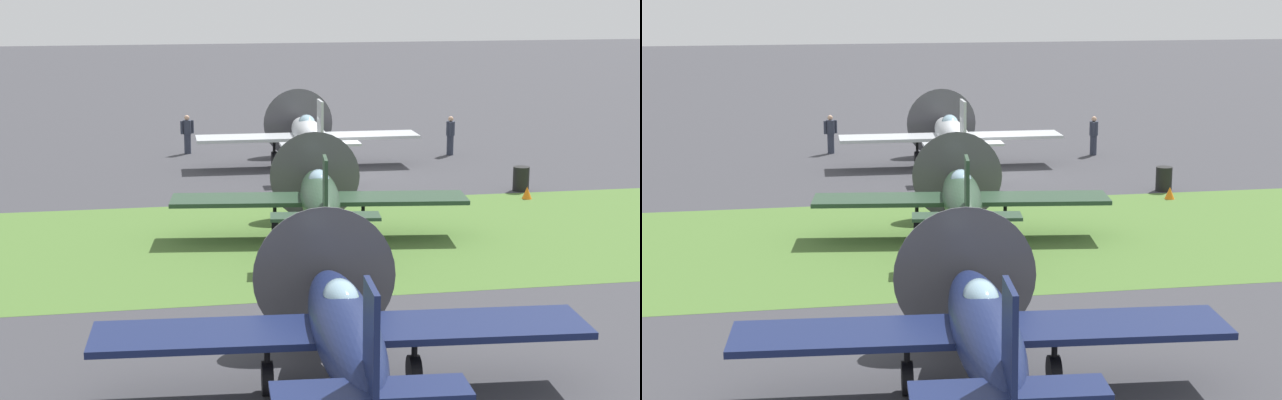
# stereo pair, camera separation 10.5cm
# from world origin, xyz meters

# --- Properties ---
(ground_plane) EXTENTS (160.00, 160.00, 0.00)m
(ground_plane) POSITION_xyz_m (0.00, 0.00, 0.00)
(ground_plane) COLOR #38383D
(grass_verge) EXTENTS (120.00, 11.00, 0.01)m
(grass_verge) POSITION_xyz_m (0.00, -9.96, 0.00)
(grass_verge) COLOR #476B2D
(grass_verge) RESTS_ON ground
(airplane_lead) EXTENTS (9.27, 7.37, 3.32)m
(airplane_lead) POSITION_xyz_m (-1.00, 1.90, 1.39)
(airplane_lead) COLOR #B2B7BC
(airplane_lead) RESTS_ON ground
(airplane_wingman) EXTENTS (9.04, 7.18, 3.20)m
(airplane_wingman) POSITION_xyz_m (-2.63, -9.76, 1.34)
(airplane_wingman) COLOR #233D28
(airplane_wingman) RESTS_ON ground
(airplane_trail) EXTENTS (9.49, 7.50, 3.38)m
(airplane_trail) POSITION_xyz_m (-4.26, -21.40, 1.41)
(airplane_trail) COLOR #141E47
(airplane_trail) RESTS_ON ground
(ground_crew_chief) EXTENTS (0.38, 0.60, 1.73)m
(ground_crew_chief) POSITION_xyz_m (5.69, 3.75, 0.91)
(ground_crew_chief) COLOR #2D3342
(ground_crew_chief) RESTS_ON ground
(ground_crew_mechanic) EXTENTS (0.60, 0.38, 1.73)m
(ground_crew_mechanic) POSITION_xyz_m (-5.78, 6.18, 0.91)
(ground_crew_mechanic) COLOR #2D3342
(ground_crew_mechanic) RESTS_ON ground
(fuel_drum) EXTENTS (0.60, 0.60, 0.90)m
(fuel_drum) POSITION_xyz_m (5.99, -4.07, 0.45)
(fuel_drum) COLOR black
(fuel_drum) RESTS_ON ground
(runway_marker_cone) EXTENTS (0.36, 0.36, 0.44)m
(runway_marker_cone) POSITION_xyz_m (5.68, -5.45, 0.22)
(runway_marker_cone) COLOR orange
(runway_marker_cone) RESTS_ON ground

